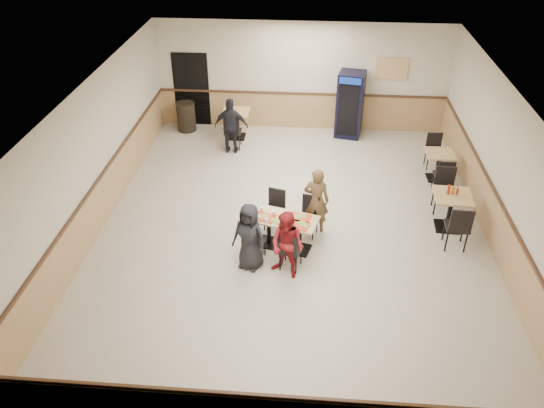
# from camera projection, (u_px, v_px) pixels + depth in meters

# --- Properties ---
(ground) EXTENTS (10.00, 10.00, 0.00)m
(ground) POSITION_uv_depth(u_px,v_px,m) (292.00, 228.00, 11.15)
(ground) COLOR beige
(ground) RESTS_ON ground
(room_shell) EXTENTS (10.00, 10.00, 10.00)m
(room_shell) POSITION_uv_depth(u_px,v_px,m) (371.00, 151.00, 12.84)
(room_shell) COLOR silver
(room_shell) RESTS_ON ground
(main_table) EXTENTS (1.41, 0.96, 0.69)m
(main_table) POSITION_uv_depth(u_px,v_px,m) (284.00, 228.00, 10.36)
(main_table) COLOR black
(main_table) RESTS_ON ground
(main_chairs) EXTENTS (1.50, 1.75, 0.87)m
(main_chairs) POSITION_uv_depth(u_px,v_px,m) (282.00, 228.00, 10.38)
(main_chairs) COLOR black
(main_chairs) RESTS_ON ground
(diner_woman_left) EXTENTS (0.78, 0.65, 1.36)m
(diner_woman_left) POSITION_uv_depth(u_px,v_px,m) (249.00, 237.00, 9.74)
(diner_woman_left) COLOR black
(diner_woman_left) RESTS_ON ground
(diner_woman_right) EXTENTS (0.83, 0.77, 1.35)m
(diner_woman_right) POSITION_uv_depth(u_px,v_px,m) (287.00, 245.00, 9.53)
(diner_woman_right) COLOR maroon
(diner_woman_right) RESTS_ON ground
(diner_man_opposite) EXTENTS (0.56, 0.41, 1.44)m
(diner_man_opposite) POSITION_uv_depth(u_px,v_px,m) (316.00, 200.00, 10.71)
(diner_man_opposite) COLOR brown
(diner_man_opposite) RESTS_ON ground
(lone_diner) EXTENTS (0.87, 0.36, 1.48)m
(lone_diner) POSITION_uv_depth(u_px,v_px,m) (231.00, 126.00, 13.63)
(lone_diner) COLOR black
(lone_diner) RESTS_ON ground
(tabletop_clutter) EXTENTS (1.16, 0.68, 0.12)m
(tabletop_clutter) POSITION_uv_depth(u_px,v_px,m) (284.00, 219.00, 10.18)
(tabletop_clutter) COLOR red
(tabletop_clutter) RESTS_ON main_table
(side_table_near) EXTENTS (0.79, 0.79, 0.80)m
(side_table_near) POSITION_uv_depth(u_px,v_px,m) (451.00, 206.00, 10.87)
(side_table_near) COLOR black
(side_table_near) RESTS_ON ground
(side_table_near_chair_south) EXTENTS (0.49, 0.49, 1.02)m
(side_table_near_chair_south) POSITION_uv_depth(u_px,v_px,m) (457.00, 225.00, 10.35)
(side_table_near_chair_south) COLOR black
(side_table_near_chair_south) RESTS_ON ground
(side_table_near_chair_north) EXTENTS (0.49, 0.49, 1.02)m
(side_table_near_chair_north) POSITION_uv_depth(u_px,v_px,m) (445.00, 191.00, 11.42)
(side_table_near_chair_north) COLOR black
(side_table_near_chair_north) RESTS_ON ground
(side_table_far) EXTENTS (0.68, 0.68, 0.70)m
(side_table_far) POSITION_uv_depth(u_px,v_px,m) (439.00, 162.00, 12.60)
(side_table_far) COLOR black
(side_table_far) RESTS_ON ground
(side_table_far_chair_south) EXTENTS (0.43, 0.43, 0.89)m
(side_table_far_chair_south) POSITION_uv_depth(u_px,v_px,m) (443.00, 174.00, 12.14)
(side_table_far_chair_south) COLOR black
(side_table_far_chair_south) RESTS_ON ground
(side_table_far_chair_north) EXTENTS (0.43, 0.43, 0.89)m
(side_table_far_chair_north) POSITION_uv_depth(u_px,v_px,m) (434.00, 152.00, 13.08)
(side_table_far_chair_north) COLOR black
(side_table_far_chair_north) RESTS_ON ground
(condiment_caddy) EXTENTS (0.23, 0.06, 0.20)m
(condiment_caddy) POSITION_uv_depth(u_px,v_px,m) (452.00, 190.00, 10.72)
(condiment_caddy) COLOR #B0270C
(condiment_caddy) RESTS_ON side_table_near
(back_table) EXTENTS (0.73, 0.73, 0.78)m
(back_table) POSITION_uv_depth(u_px,v_px,m) (236.00, 120.00, 14.49)
(back_table) COLOR black
(back_table) RESTS_ON ground
(back_table_chair_lone) EXTENTS (0.46, 0.46, 0.99)m
(back_table_chair_lone) POSITION_uv_depth(u_px,v_px,m) (233.00, 131.00, 13.98)
(back_table_chair_lone) COLOR black
(back_table_chair_lone) RESTS_ON ground
(pepsi_cooler) EXTENTS (0.80, 0.80, 1.81)m
(pepsi_cooler) POSITION_uv_depth(u_px,v_px,m) (350.00, 105.00, 14.40)
(pepsi_cooler) COLOR black
(pepsi_cooler) RESTS_ON ground
(trash_bin) EXTENTS (0.52, 0.52, 0.82)m
(trash_bin) POSITION_uv_depth(u_px,v_px,m) (186.00, 117.00, 14.93)
(trash_bin) COLOR black
(trash_bin) RESTS_ON ground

